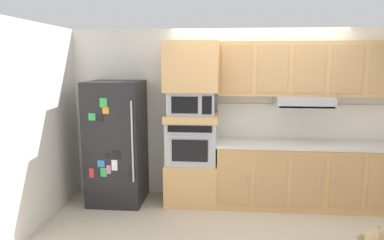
% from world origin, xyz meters
% --- Properties ---
extents(ground_plane, '(9.60, 9.60, 0.00)m').
position_xyz_m(ground_plane, '(0.00, 0.00, 0.00)').
color(ground_plane, beige).
extents(back_kitchen_wall, '(6.20, 0.12, 2.50)m').
position_xyz_m(back_kitchen_wall, '(0.00, 1.11, 1.25)').
color(back_kitchen_wall, silver).
rests_on(back_kitchen_wall, ground).
extents(side_panel_left, '(0.12, 7.10, 2.50)m').
position_xyz_m(side_panel_left, '(-2.80, 0.00, 1.25)').
color(side_panel_left, silver).
rests_on(side_panel_left, ground).
extents(refrigerator, '(0.76, 0.73, 1.76)m').
position_xyz_m(refrigerator, '(-2.01, 0.68, 0.88)').
color(refrigerator, black).
rests_on(refrigerator, ground).
extents(oven_base_cabinet, '(0.74, 0.62, 0.60)m').
position_xyz_m(oven_base_cabinet, '(-0.93, 0.75, 0.30)').
color(oven_base_cabinet, tan).
rests_on(oven_base_cabinet, ground).
extents(built_in_oven, '(0.70, 0.62, 0.60)m').
position_xyz_m(built_in_oven, '(-0.93, 0.75, 0.90)').
color(built_in_oven, '#A8AAAF').
rests_on(built_in_oven, oven_base_cabinet).
extents(appliance_mid_shelf, '(0.74, 0.62, 0.10)m').
position_xyz_m(appliance_mid_shelf, '(-0.93, 0.75, 1.25)').
color(appliance_mid_shelf, tan).
rests_on(appliance_mid_shelf, built_in_oven).
extents(microwave, '(0.64, 0.54, 0.32)m').
position_xyz_m(microwave, '(-0.93, 0.75, 1.46)').
color(microwave, '#A8AAAF').
rests_on(microwave, appliance_mid_shelf).
extents(appliance_upper_cabinet, '(0.74, 0.62, 0.68)m').
position_xyz_m(appliance_upper_cabinet, '(-0.93, 0.75, 1.96)').
color(appliance_upper_cabinet, tan).
rests_on(appliance_upper_cabinet, microwave).
extents(lower_cabinet_run, '(2.90, 0.63, 0.88)m').
position_xyz_m(lower_cabinet_run, '(0.89, 0.75, 0.44)').
color(lower_cabinet_run, tan).
rests_on(lower_cabinet_run, ground).
extents(countertop_slab, '(2.94, 0.64, 0.04)m').
position_xyz_m(countertop_slab, '(0.89, 0.75, 0.90)').
color(countertop_slab, beige).
rests_on(countertop_slab, lower_cabinet_run).
extents(backsplash_panel, '(2.94, 0.02, 0.50)m').
position_xyz_m(backsplash_panel, '(0.89, 1.04, 1.17)').
color(backsplash_panel, white).
rests_on(backsplash_panel, countertop_slab).
extents(upper_cabinet_with_hood, '(2.90, 0.48, 0.88)m').
position_xyz_m(upper_cabinet_with_hood, '(0.87, 0.87, 1.90)').
color(upper_cabinet_with_hood, tan).
rests_on(upper_cabinet_with_hood, backsplash_panel).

